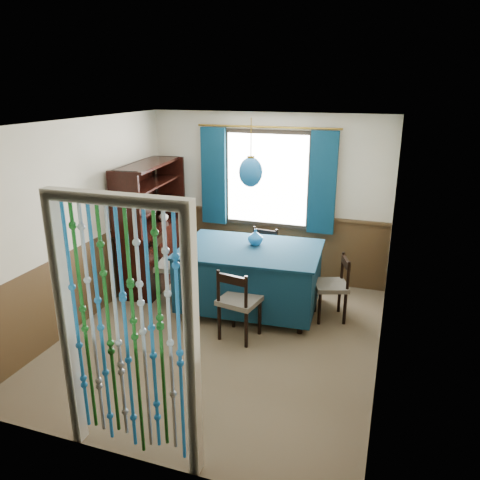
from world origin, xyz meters
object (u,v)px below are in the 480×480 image
(chair_far, at_px, (262,257))
(vase_table, at_px, (255,238))
(sideboard, at_px, (152,244))
(chair_near, at_px, (238,302))
(chair_right, at_px, (333,286))
(vase_sideboard, at_px, (163,215))
(chair_left, at_px, (172,265))
(bowl_shelf, at_px, (144,206))
(dining_table, at_px, (250,275))
(pendant_lamp, at_px, (251,172))

(chair_far, bearing_deg, vase_table, 103.20)
(sideboard, bearing_deg, chair_near, -38.74)
(chair_right, xyz_separation_m, vase_sideboard, (-2.65, 0.54, 0.55))
(chair_near, distance_m, chair_left, 1.38)
(chair_left, xyz_separation_m, sideboard, (-0.54, 0.44, 0.11))
(chair_far, relative_size, chair_left, 0.89)
(chair_near, height_order, bowl_shelf, bowl_shelf)
(vase_sideboard, bearing_deg, bowl_shelf, -90.00)
(dining_table, bearing_deg, chair_left, 179.41)
(chair_left, distance_m, vase_table, 1.23)
(pendant_lamp, relative_size, vase_table, 4.32)
(chair_left, relative_size, sideboard, 0.53)
(vase_table, bearing_deg, sideboard, 172.46)
(chair_left, bearing_deg, vase_sideboard, -156.62)
(sideboard, relative_size, pendant_lamp, 2.20)
(chair_far, bearing_deg, chair_near, 101.13)
(chair_near, bearing_deg, bowl_shelf, 162.82)
(pendant_lamp, bearing_deg, dining_table, 63.43)
(chair_left, xyz_separation_m, bowl_shelf, (-0.48, 0.17, 0.76))
(dining_table, xyz_separation_m, vase_table, (0.02, 0.16, 0.47))
(chair_right, height_order, vase_sideboard, vase_sideboard)
(chair_right, bearing_deg, sideboard, 65.31)
(chair_far, distance_m, vase_table, 0.81)
(chair_near, distance_m, pendant_lamp, 1.58)
(pendant_lamp, bearing_deg, sideboard, 166.89)
(dining_table, distance_m, sideboard, 1.69)
(bowl_shelf, bearing_deg, chair_right, -0.07)
(dining_table, xyz_separation_m, bowl_shelf, (-1.58, 0.11, 0.78))
(sideboard, relative_size, vase_sideboard, 10.52)
(sideboard, distance_m, vase_sideboard, 0.46)
(pendant_lamp, xyz_separation_m, vase_table, (0.02, 0.16, -0.89))
(chair_far, relative_size, chair_right, 1.03)
(dining_table, relative_size, chair_far, 2.17)
(dining_table, xyz_separation_m, chair_right, (1.07, 0.11, -0.05))
(sideboard, bearing_deg, chair_left, -44.81)
(bowl_shelf, height_order, vase_sideboard, bowl_shelf)
(chair_near, xyz_separation_m, chair_right, (0.97, 0.86, -0.02))
(chair_near, relative_size, vase_sideboard, 5.13)
(chair_far, bearing_deg, chair_right, 154.01)
(sideboard, bearing_deg, pendant_lamp, -18.69)
(chair_left, distance_m, sideboard, 0.71)
(chair_near, distance_m, chair_far, 1.55)
(chair_near, xyz_separation_m, chair_left, (-1.20, 0.69, 0.04))
(chair_left, height_order, bowl_shelf, bowl_shelf)
(sideboard, relative_size, bowl_shelf, 7.69)
(chair_right, height_order, bowl_shelf, bowl_shelf)
(vase_table, height_order, bowl_shelf, bowl_shelf)
(pendant_lamp, bearing_deg, chair_right, 5.84)
(chair_left, xyz_separation_m, pendant_lamp, (1.10, 0.06, 1.34))
(vase_table, relative_size, bowl_shelf, 0.81)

